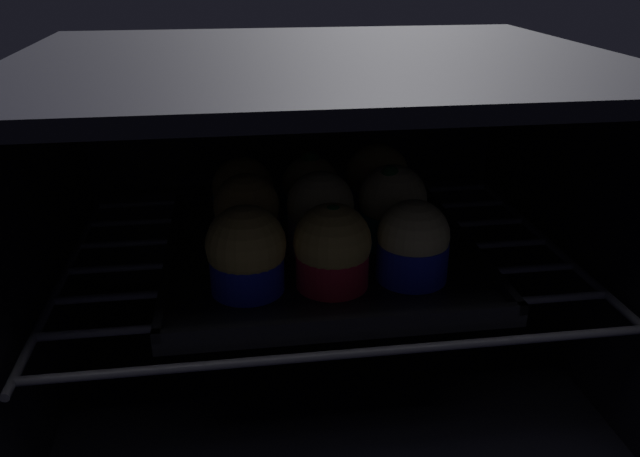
% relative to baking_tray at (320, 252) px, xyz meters
% --- Properties ---
extents(oven_cavity, '(0.59, 0.47, 0.37)m').
position_rel_baking_tray_xyz_m(oven_cavity, '(0.00, 0.06, 0.02)').
color(oven_cavity, black).
rests_on(oven_cavity, ground).
extents(oven_rack, '(0.55, 0.42, 0.01)m').
position_rel_baking_tray_xyz_m(oven_rack, '(0.00, 0.01, -0.01)').
color(oven_rack, '#42424C').
rests_on(oven_rack, oven_cavity).
extents(baking_tray, '(0.33, 0.33, 0.02)m').
position_rel_baking_tray_xyz_m(baking_tray, '(0.00, 0.00, 0.00)').
color(baking_tray, black).
rests_on(baking_tray, oven_rack).
extents(muffin_row0_col0, '(0.08, 0.08, 0.08)m').
position_rel_baking_tray_xyz_m(muffin_row0_col0, '(-0.08, -0.08, 0.04)').
color(muffin_row0_col0, '#1928B7').
rests_on(muffin_row0_col0, baking_tray).
extents(muffin_row0_col1, '(0.07, 0.07, 0.08)m').
position_rel_baking_tray_xyz_m(muffin_row0_col1, '(-0.00, -0.08, 0.04)').
color(muffin_row0_col1, red).
rests_on(muffin_row0_col1, baking_tray).
extents(muffin_row0_col2, '(0.07, 0.07, 0.08)m').
position_rel_baking_tray_xyz_m(muffin_row0_col2, '(0.08, -0.08, 0.04)').
color(muffin_row0_col2, '#1928B7').
rests_on(muffin_row0_col2, baking_tray).
extents(muffin_row1_col0, '(0.07, 0.07, 0.09)m').
position_rel_baking_tray_xyz_m(muffin_row1_col0, '(-0.08, 0.00, 0.05)').
color(muffin_row1_col0, '#7A238C').
rests_on(muffin_row1_col0, baking_tray).
extents(muffin_row1_col1, '(0.07, 0.07, 0.09)m').
position_rel_baking_tray_xyz_m(muffin_row1_col1, '(0.00, -0.00, 0.05)').
color(muffin_row1_col1, silver).
rests_on(muffin_row1_col1, baking_tray).
extents(muffin_row1_col2, '(0.07, 0.07, 0.09)m').
position_rel_baking_tray_xyz_m(muffin_row1_col2, '(0.08, 0.00, 0.05)').
color(muffin_row1_col2, '#0C8C84').
rests_on(muffin_row1_col2, baking_tray).
extents(muffin_row2_col0, '(0.07, 0.07, 0.08)m').
position_rel_baking_tray_xyz_m(muffin_row2_col0, '(-0.08, 0.08, 0.04)').
color(muffin_row2_col0, '#0C8C84').
rests_on(muffin_row2_col0, baking_tray).
extents(muffin_row2_col1, '(0.07, 0.07, 0.09)m').
position_rel_baking_tray_xyz_m(muffin_row2_col1, '(-0.00, 0.08, 0.04)').
color(muffin_row2_col1, '#0C8C84').
rests_on(muffin_row2_col1, baking_tray).
extents(muffin_row2_col2, '(0.07, 0.07, 0.09)m').
position_rel_baking_tray_xyz_m(muffin_row2_col2, '(0.08, 0.08, 0.05)').
color(muffin_row2_col2, '#1928B7').
rests_on(muffin_row2_col2, baking_tray).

